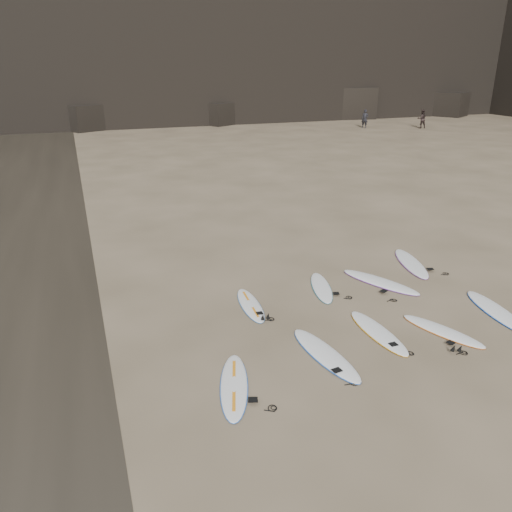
{
  "coord_description": "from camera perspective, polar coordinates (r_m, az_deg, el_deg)",
  "views": [
    {
      "loc": [
        -7.17,
        -9.51,
        6.58
      ],
      "look_at": [
        -2.76,
        2.64,
        1.5
      ],
      "focal_mm": 35.0,
      "sensor_mm": 36.0,
      "label": 1
    }
  ],
  "objects": [
    {
      "name": "person_a",
      "position": [
        54.95,
        12.34,
        15.08
      ],
      "size": [
        0.79,
        0.8,
        1.86
      ],
      "primitive_type": "imported",
      "rotation": [
        0.0,
        0.0,
        5.49
      ],
      "color": "black",
      "rests_on": "ground"
    },
    {
      "name": "surfboard_3",
      "position": [
        13.95,
        20.55,
        -8.0
      ],
      "size": [
        1.36,
        2.33,
        0.08
      ],
      "primitive_type": "ellipsoid",
      "rotation": [
        0.0,
        0.0,
        0.38
      ],
      "color": "white",
      "rests_on": "ground"
    },
    {
      "name": "surfboard_7",
      "position": [
        16.28,
        14.0,
        -2.87
      ],
      "size": [
        1.77,
        2.75,
        0.1
      ],
      "primitive_type": "ellipsoid",
      "rotation": [
        0.0,
        0.0,
        0.44
      ],
      "color": "white",
      "rests_on": "ground"
    },
    {
      "name": "surfboard_4",
      "position": [
        15.56,
        25.77,
        -5.68
      ],
      "size": [
        1.07,
        2.72,
        0.1
      ],
      "primitive_type": "ellipsoid",
      "rotation": [
        0.0,
        0.0,
        -0.17
      ],
      "color": "white",
      "rests_on": "ground"
    },
    {
      "name": "surfboard_0",
      "position": [
        11.12,
        -2.53,
        -14.56
      ],
      "size": [
        1.29,
        2.48,
        0.09
      ],
      "primitive_type": "ellipsoid",
      "rotation": [
        0.0,
        0.0,
        -0.31
      ],
      "color": "white",
      "rests_on": "ground"
    },
    {
      "name": "surfboard_1",
      "position": [
        12.24,
        7.93,
        -11.04
      ],
      "size": [
        0.95,
        2.7,
        0.1
      ],
      "primitive_type": "ellipsoid",
      "rotation": [
        0.0,
        0.0,
        0.12
      ],
      "color": "white",
      "rests_on": "ground"
    },
    {
      "name": "ground",
      "position": [
        13.61,
        15.05,
        -8.28
      ],
      "size": [
        240.0,
        240.0,
        0.0
      ],
      "primitive_type": "plane",
      "color": "#897559",
      "rests_on": "ground"
    },
    {
      "name": "surfboard_2",
      "position": [
        13.4,
        13.78,
        -8.44
      ],
      "size": [
        0.63,
        2.46,
        0.09
      ],
      "primitive_type": "ellipsoid",
      "rotation": [
        0.0,
        0.0,
        0.02
      ],
      "color": "white",
      "rests_on": "ground"
    },
    {
      "name": "surfboard_5",
      "position": [
        14.39,
        -0.63,
        -5.59
      ],
      "size": [
        0.7,
        2.26,
        0.08
      ],
      "primitive_type": "ellipsoid",
      "rotation": [
        0.0,
        0.0,
        -0.08
      ],
      "color": "white",
      "rests_on": "ground"
    },
    {
      "name": "surfboard_6",
      "position": [
        15.59,
        7.49,
        -3.55
      ],
      "size": [
        1.18,
        2.31,
        0.08
      ],
      "primitive_type": "ellipsoid",
      "rotation": [
        0.0,
        0.0,
        -0.3
      ],
      "color": "white",
      "rests_on": "ground"
    },
    {
      "name": "surfboard_8",
      "position": [
        18.06,
        17.31,
        -0.77
      ],
      "size": [
        1.41,
        2.81,
        0.1
      ],
      "primitive_type": "ellipsoid",
      "rotation": [
        0.0,
        0.0,
        -0.29
      ],
      "color": "white",
      "rests_on": "ground"
    },
    {
      "name": "person_b",
      "position": [
        56.19,
        18.43,
        14.65
      ],
      "size": [
        1.09,
        0.96,
        1.89
      ],
      "primitive_type": "imported",
      "rotation": [
        0.0,
        0.0,
        2.84
      ],
      "color": "black",
      "rests_on": "ground"
    }
  ]
}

